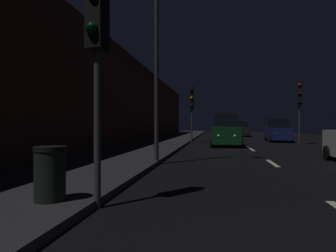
{
  "coord_description": "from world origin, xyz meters",
  "views": [
    {
      "loc": [
        -2.14,
        -2.05,
        1.45
      ],
      "look_at": [
        -5.38,
        18.95,
        1.38
      ],
      "focal_mm": 32.68,
      "sensor_mm": 36.0,
      "label": 1
    }
  ],
  "objects_px": {
    "traffic_light_near_left": "(97,14)",
    "car_parked_right_far": "(278,131)",
    "car_distant_taillights": "(242,130)",
    "trash_bin_curbside": "(50,173)",
    "traffic_light_far_left": "(192,102)",
    "traffic_light_far_right": "(299,98)",
    "streetlamp_overhead": "(168,25)",
    "car_approaching_headlights": "(225,132)"
  },
  "relations": [
    {
      "from": "traffic_light_far_left",
      "to": "streetlamp_overhead",
      "type": "bearing_deg",
      "value": 5.38
    },
    {
      "from": "traffic_light_far_left",
      "to": "trash_bin_curbside",
      "type": "bearing_deg",
      "value": 2.02
    },
    {
      "from": "traffic_light_near_left",
      "to": "car_approaching_headlights",
      "type": "relative_size",
      "value": 1.08
    },
    {
      "from": "streetlamp_overhead",
      "to": "traffic_light_far_right",
      "type": "bearing_deg",
      "value": 58.59
    },
    {
      "from": "traffic_light_near_left",
      "to": "traffic_light_far_left",
      "type": "bearing_deg",
      "value": -172.34
    },
    {
      "from": "traffic_light_near_left",
      "to": "car_distant_taillights",
      "type": "height_order",
      "value": "traffic_light_near_left"
    },
    {
      "from": "traffic_light_far_left",
      "to": "trash_bin_curbside",
      "type": "distance_m",
      "value": 20.83
    },
    {
      "from": "traffic_light_far_left",
      "to": "car_approaching_headlights",
      "type": "height_order",
      "value": "traffic_light_far_left"
    },
    {
      "from": "traffic_light_near_left",
      "to": "traffic_light_far_left",
      "type": "distance_m",
      "value": 20.45
    },
    {
      "from": "traffic_light_far_right",
      "to": "traffic_light_far_left",
      "type": "height_order",
      "value": "traffic_light_far_right"
    },
    {
      "from": "traffic_light_near_left",
      "to": "trash_bin_curbside",
      "type": "xyz_separation_m",
      "value": [
        -0.77,
        -0.18,
        -2.75
      ]
    },
    {
      "from": "trash_bin_curbside",
      "to": "car_distant_taillights",
      "type": "xyz_separation_m",
      "value": [
        6.15,
        34.52,
        0.25
      ]
    },
    {
      "from": "streetlamp_overhead",
      "to": "car_approaching_headlights",
      "type": "bearing_deg",
      "value": 76.9
    },
    {
      "from": "traffic_light_far_right",
      "to": "car_parked_right_far",
      "type": "relative_size",
      "value": 1.19
    },
    {
      "from": "car_approaching_headlights",
      "to": "traffic_light_far_right",
      "type": "bearing_deg",
      "value": 115.52
    },
    {
      "from": "traffic_light_near_left",
      "to": "streetlamp_overhead",
      "type": "bearing_deg",
      "value": -175.32
    },
    {
      "from": "trash_bin_curbside",
      "to": "traffic_light_far_right",
      "type": "bearing_deg",
      "value": 64.72
    },
    {
      "from": "car_distant_taillights",
      "to": "traffic_light_far_right",
      "type": "bearing_deg",
      "value": -169.57
    },
    {
      "from": "traffic_light_far_left",
      "to": "car_distant_taillights",
      "type": "height_order",
      "value": "traffic_light_far_left"
    },
    {
      "from": "traffic_light_far_right",
      "to": "trash_bin_curbside",
      "type": "xyz_separation_m",
      "value": [
        -8.99,
        -19.04,
        -2.8
      ]
    },
    {
      "from": "traffic_light_far_right",
      "to": "car_parked_right_far",
      "type": "height_order",
      "value": "traffic_light_far_right"
    },
    {
      "from": "streetlamp_overhead",
      "to": "trash_bin_curbside",
      "type": "height_order",
      "value": "streetlamp_overhead"
    },
    {
      "from": "trash_bin_curbside",
      "to": "traffic_light_near_left",
      "type": "bearing_deg",
      "value": 12.91
    },
    {
      "from": "traffic_light_far_right",
      "to": "traffic_light_far_left",
      "type": "bearing_deg",
      "value": -88.96
    },
    {
      "from": "traffic_light_near_left",
      "to": "car_approaching_headlights",
      "type": "xyz_separation_m",
      "value": [
        2.73,
        16.25,
        -2.37
      ]
    },
    {
      "from": "streetlamp_overhead",
      "to": "traffic_light_far_left",
      "type": "bearing_deg",
      "value": 90.94
    },
    {
      "from": "traffic_light_far_right",
      "to": "trash_bin_curbside",
      "type": "relative_size",
      "value": 5.08
    },
    {
      "from": "car_approaching_headlights",
      "to": "traffic_light_near_left",
      "type": "bearing_deg",
      "value": -9.55
    },
    {
      "from": "car_distant_taillights",
      "to": "traffic_light_near_left",
      "type": "bearing_deg",
      "value": 171.1
    },
    {
      "from": "trash_bin_curbside",
      "to": "car_distant_taillights",
      "type": "height_order",
      "value": "car_distant_taillights"
    },
    {
      "from": "traffic_light_near_left",
      "to": "trash_bin_curbside",
      "type": "relative_size",
      "value": 5.01
    },
    {
      "from": "trash_bin_curbside",
      "to": "car_approaching_headlights",
      "type": "relative_size",
      "value": 0.22
    },
    {
      "from": "traffic_light_near_left",
      "to": "traffic_light_far_left",
      "type": "xyz_separation_m",
      "value": [
        0.1,
        20.45,
        -0.01
      ]
    },
    {
      "from": "car_distant_taillights",
      "to": "trash_bin_curbside",
      "type": "bearing_deg",
      "value": 169.91
    },
    {
      "from": "traffic_light_near_left",
      "to": "car_parked_right_far",
      "type": "relative_size",
      "value": 1.18
    },
    {
      "from": "trash_bin_curbside",
      "to": "car_parked_right_far",
      "type": "xyz_separation_m",
      "value": [
        8.2,
        22.57,
        0.29
      ]
    },
    {
      "from": "traffic_light_far_right",
      "to": "car_approaching_headlights",
      "type": "bearing_deg",
      "value": -52.41
    },
    {
      "from": "traffic_light_far_right",
      "to": "car_approaching_headlights",
      "type": "xyz_separation_m",
      "value": [
        -5.49,
        -2.62,
        -2.43
      ]
    },
    {
      "from": "car_approaching_headlights",
      "to": "car_distant_taillights",
      "type": "relative_size",
      "value": 1.14
    },
    {
      "from": "traffic_light_far_right",
      "to": "streetlamp_overhead",
      "type": "distance_m",
      "value": 15.22
    },
    {
      "from": "traffic_light_far_left",
      "to": "car_parked_right_far",
      "type": "bearing_deg",
      "value": 109.3
    },
    {
      "from": "trash_bin_curbside",
      "to": "traffic_light_far_left",
      "type": "bearing_deg",
      "value": 87.58
    }
  ]
}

